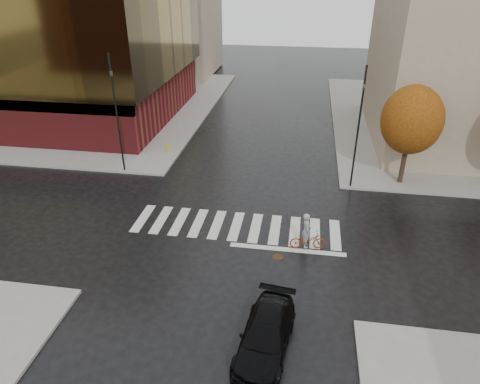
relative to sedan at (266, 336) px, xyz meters
The scene contains 11 objects.
ground 8.27m from the sedan, 107.81° to the left, with size 120.00×120.00×0.00m, color black.
sidewalk_nw 37.23m from the sedan, 129.19° to the left, with size 30.00×30.00×0.15m, color gray.
crosswalk 8.75m from the sedan, 106.81° to the left, with size 12.00×3.00×0.01m, color silver.
office_glass 36.43m from the sedan, 133.50° to the left, with size 27.00×19.00×16.00m.
tree_ne_a 17.41m from the sedan, 63.89° to the left, with size 3.80×3.80×6.50m.
sedan is the anchor object (origin of this frame).
cyclist 7.01m from the sedan, 78.25° to the left, with size 1.88×0.88×2.06m.
traffic_light_nw 18.72m from the sedan, 129.15° to the left, with size 0.25×0.23×8.04m.
traffic_light_ne 15.29m from the sedan, 73.61° to the left, with size 0.19×0.22×7.81m.
fire_hydrant 20.21m from the sedan, 117.94° to the left, with size 0.23×0.23×0.65m.
manhole 5.89m from the sedan, 89.68° to the left, with size 0.56×0.56×0.01m, color #492E1A.
Camera 1 is at (3.38, -19.56, 13.13)m, focal length 32.00 mm.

